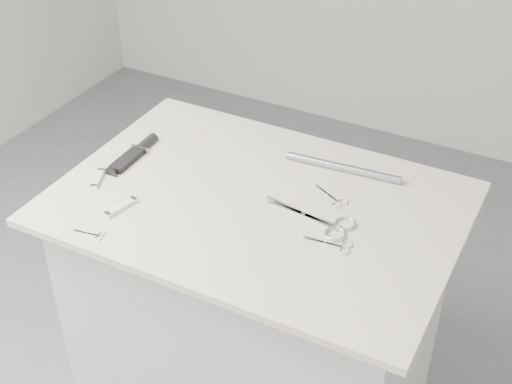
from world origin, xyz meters
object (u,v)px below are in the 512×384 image
at_px(pocket_knife_a, 98,179).
at_px(plinth, 257,332).
at_px(tiny_scissors, 93,235).
at_px(embroidery_scissors_a, 336,245).
at_px(large_shears, 327,223).
at_px(pocket_knife_b, 121,207).
at_px(sheathed_knife, 136,152).
at_px(metal_rail, 343,168).
at_px(embroidery_scissors_b, 334,199).

bearing_deg(pocket_knife_a, plinth, -96.86).
bearing_deg(tiny_scissors, embroidery_scissors_a, 14.39).
relative_size(large_shears, pocket_knife_b, 2.45).
xyz_separation_m(embroidery_scissors_a, pocket_knife_a, (-0.65, -0.04, 0.00)).
relative_size(sheathed_knife, pocket_knife_a, 2.31).
height_order(sheathed_knife, metal_rail, metal_rail).
height_order(embroidery_scissors_a, embroidery_scissors_b, same).
bearing_deg(pocket_knife_b, large_shears, -56.03).
relative_size(plinth, metal_rail, 2.85).
bearing_deg(pocket_knife_b, metal_rail, -32.25).
bearing_deg(embroidery_scissors_b, sheathed_knife, -147.01).
xyz_separation_m(embroidery_scissors_b, sheathed_knife, (-0.56, -0.06, 0.01)).
relative_size(large_shears, embroidery_scissors_a, 2.04).
xyz_separation_m(embroidery_scissors_a, sheathed_knife, (-0.63, 0.11, 0.01)).
height_order(embroidery_scissors_a, pocket_knife_a, pocket_knife_a).
distance_m(embroidery_scissors_b, pocket_knife_a, 0.61).
xyz_separation_m(plinth, pocket_knife_a, (-0.41, -0.11, 0.47)).
xyz_separation_m(embroidery_scissors_a, tiny_scissors, (-0.52, -0.23, -0.00)).
xyz_separation_m(embroidery_scissors_b, metal_rail, (-0.03, 0.13, 0.01)).
height_order(plinth, pocket_knife_b, pocket_knife_b).
relative_size(embroidery_scissors_b, sheathed_knife, 0.56).
bearing_deg(pocket_knife_b, sheathed_knife, 40.23).
bearing_deg(metal_rail, embroidery_scissors_a, -70.43).
relative_size(embroidery_scissors_b, pocket_knife_b, 1.13).
distance_m(tiny_scissors, pocket_knife_b, 0.11).
bearing_deg(tiny_scissors, plinth, 38.14).
height_order(pocket_knife_a, metal_rail, metal_rail).
bearing_deg(tiny_scissors, embroidery_scissors_b, 32.14).
distance_m(pocket_knife_b, metal_rail, 0.58).
bearing_deg(embroidery_scissors_b, pocket_knife_a, -133.10).
distance_m(tiny_scissors, pocket_knife_a, 0.23).
bearing_deg(large_shears, sheathed_knife, -176.89).
relative_size(embroidery_scissors_a, embroidery_scissors_b, 1.06).
distance_m(embroidery_scissors_b, tiny_scissors, 0.59).
distance_m(embroidery_scissors_a, pocket_knife_a, 0.65).
height_order(plinth, embroidery_scissors_b, embroidery_scissors_b).
distance_m(embroidery_scissors_a, tiny_scissors, 0.57).
relative_size(plinth, embroidery_scissors_b, 8.36).
height_order(embroidery_scissors_a, sheathed_knife, sheathed_knife).
distance_m(plinth, pocket_knife_a, 0.64).
distance_m(pocket_knife_a, metal_rail, 0.64).
xyz_separation_m(sheathed_knife, pocket_knife_a, (-0.02, -0.15, -0.00)).
distance_m(embroidery_scissors_b, pocket_knife_b, 0.53).
height_order(plinth, large_shears, large_shears).
bearing_deg(plinth, embroidery_scissors_b, 28.63).
distance_m(plinth, pocket_knife_b, 0.58).
xyz_separation_m(plinth, metal_rail, (0.14, 0.22, 0.48)).
relative_size(tiny_scissors, metal_rail, 0.24).
bearing_deg(tiny_scissors, pocket_knife_a, 115.77).
xyz_separation_m(tiny_scissors, pocket_knife_a, (-0.13, 0.19, 0.00)).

